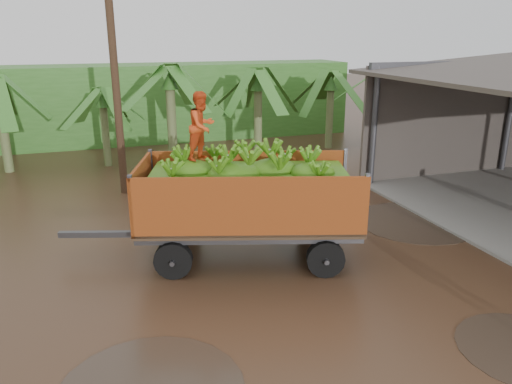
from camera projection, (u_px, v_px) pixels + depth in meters
ground at (291, 282)px, 10.51m from camera, size 100.00×100.00×0.00m
hedge_north at (125, 103)px, 23.80m from camera, size 22.00×3.00×3.60m
banana_trailer at (248, 197)px, 11.28m from camera, size 6.88×3.72×3.81m
utility_pole at (113, 54)px, 15.09m from camera, size 1.20×0.24×8.72m
banana_plants at (45, 149)px, 14.39m from camera, size 24.50×20.40×4.12m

